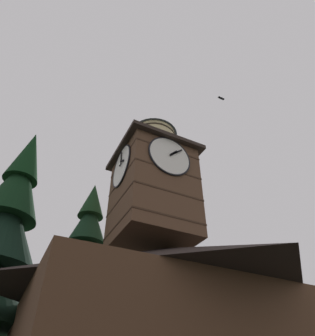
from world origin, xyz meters
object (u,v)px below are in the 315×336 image
Objects in this scene: building_main at (167,329)px; clock_tower at (153,182)px; pine_tree_behind at (77,302)px; flying_bird_high at (221,98)px; moon at (135,318)px.

building_main is 7.73m from clock_tower.
pine_tree_behind is at bearing -59.81° from clock_tower.
building_main is at bearing -19.35° from flying_bird_high.
pine_tree_behind is at bearing -52.18° from building_main.
pine_tree_behind is at bearing -36.66° from flying_bird_high.
clock_tower is 0.68× the size of pine_tree_behind.
clock_tower is 3.81× the size of moon.
building_main is 43.44m from moon.
flying_bird_high is at bearing 160.65° from building_main.
clock_tower is 10.54m from flying_bird_high.
building_main is at bearing -177.56° from clock_tower.
flying_bird_high is (10.67, 41.32, 7.86)m from moon.
pine_tree_behind reaches higher than building_main.
building_main is 1.43× the size of clock_tower.
moon is 4.12× the size of flying_bird_high.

